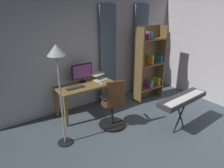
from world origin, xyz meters
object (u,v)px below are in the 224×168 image
object	(u,v)px
computer_keyboard	(75,88)
office_chair	(113,106)
laptop	(99,77)
cell_phone_face_up	(59,87)
bookshelf	(149,64)
piano_keyboard	(183,100)
floor_lamp	(58,64)
computer_mouse	(102,84)
computer_monitor	(82,72)
desk	(86,89)

from	to	relation	value
computer_keyboard	office_chair	bearing A→B (deg)	118.97
laptop	cell_phone_face_up	xyz separation A→B (m)	(0.98, -0.09, -0.05)
bookshelf	laptop	bearing A→B (deg)	-12.57
laptop	piano_keyboard	size ratio (longest dim) A/B	0.34
piano_keyboard	floor_lamp	distance (m)	2.44
laptop	computer_mouse	xyz separation A→B (m)	(0.13, 0.30, -0.04)
laptop	cell_phone_face_up	distance (m)	0.98
cell_phone_face_up	piano_keyboard	size ratio (longest dim) A/B	0.12
computer_monitor	laptop	world-z (taller)	computer_monitor
bookshelf	piano_keyboard	distance (m)	1.64
computer_keyboard	computer_mouse	xyz separation A→B (m)	(-0.58, 0.13, 0.01)
computer_monitor	piano_keyboard	distance (m)	2.26
office_chair	cell_phone_face_up	world-z (taller)	office_chair
laptop	floor_lamp	distance (m)	1.74
office_chair	cell_phone_face_up	size ratio (longest dim) A/B	7.52
desk	laptop	xyz separation A→B (m)	(-0.43, -0.10, 0.16)
computer_monitor	cell_phone_face_up	world-z (taller)	computer_monitor
computer_mouse	bookshelf	distance (m)	1.48
bookshelf	computer_mouse	bearing A→B (deg)	0.08
computer_mouse	floor_lamp	xyz separation A→B (m)	(1.18, 0.57, 0.78)
office_chair	bookshelf	world-z (taller)	bookshelf
office_chair	cell_phone_face_up	bearing A→B (deg)	137.61
desk	bookshelf	world-z (taller)	bookshelf
office_chair	computer_mouse	bearing A→B (deg)	91.20
computer_keyboard	bookshelf	distance (m)	2.06
computer_keyboard	laptop	world-z (taller)	laptop
office_chair	desk	bearing A→B (deg)	113.93
floor_lamp	piano_keyboard	bearing A→B (deg)	155.58
office_chair	computer_mouse	distance (m)	0.72
desk	office_chair	distance (m)	0.88
office_chair	bookshelf	xyz separation A→B (m)	(-1.60, -0.66, 0.46)
computer_monitor	bookshelf	xyz separation A→B (m)	(-1.73, 0.39, -0.00)
office_chair	floor_lamp	bearing A→B (deg)	-171.27
laptop	computer_keyboard	bearing A→B (deg)	-3.08
floor_lamp	computer_monitor	bearing A→B (deg)	-133.43
floor_lamp	computer_keyboard	bearing A→B (deg)	-130.47
desk	computer_monitor	size ratio (longest dim) A/B	2.61
floor_lamp	bookshelf	bearing A→B (deg)	-167.78
computer_mouse	piano_keyboard	size ratio (longest dim) A/B	0.08
bookshelf	floor_lamp	size ratio (longest dim) A/B	1.04
computer_keyboard	bookshelf	bearing A→B (deg)	176.34
office_chair	computer_keyboard	world-z (taller)	office_chair
bookshelf	computer_monitor	bearing A→B (deg)	-12.75
laptop	floor_lamp	bearing A→B (deg)	17.34
cell_phone_face_up	bookshelf	distance (m)	2.35
piano_keyboard	office_chair	bearing A→B (deg)	-43.01
desk	laptop	distance (m)	0.47
computer_monitor	computer_keyboard	distance (m)	0.47
laptop	piano_keyboard	world-z (taller)	laptop
computer_keyboard	floor_lamp	world-z (taller)	floor_lamp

